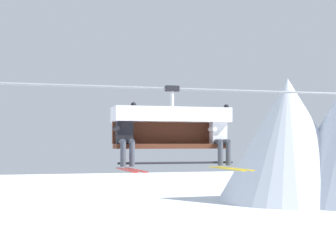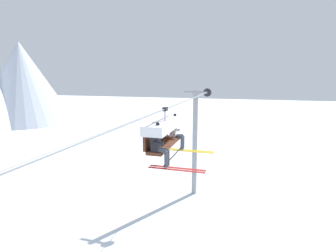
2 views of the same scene
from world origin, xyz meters
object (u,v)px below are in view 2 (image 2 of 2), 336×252
lift_tower_far (195,140)px  skier_black (160,145)px  chairlift_chair (163,130)px  skier_white (177,132)px

lift_tower_far → skier_black: (-10.96, -0.92, 2.47)m
chairlift_chair → skier_black: chairlift_chair is taller
chairlift_chair → lift_tower_far: bearing=4.1°
lift_tower_far → skier_black: bearing=-175.2°
chairlift_chair → skier_white: size_ratio=1.43×
skier_white → lift_tower_far: bearing=5.9°
chairlift_chair → skier_white: chairlift_chair is taller
skier_black → skier_white: 2.01m
lift_tower_far → skier_white: bearing=-174.1°
lift_tower_far → skier_white: 9.33m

